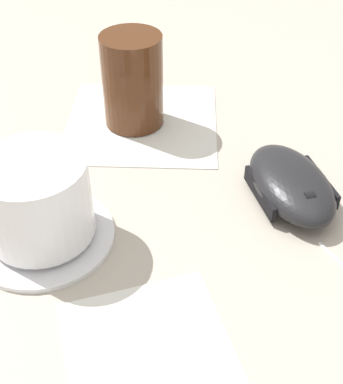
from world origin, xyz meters
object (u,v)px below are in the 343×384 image
at_px(saucer, 43,234).
at_px(computer_mouse, 291,184).
at_px(coffee_cup, 35,197).
at_px(drinking_glass, 133,81).

height_order(saucer, computer_mouse, computer_mouse).
xyz_separation_m(saucer, coffee_cup, (-0.00, -0.00, 0.04)).
bearing_deg(drinking_glass, saucer, 9.50).
height_order(coffee_cup, drinking_glass, drinking_glass).
bearing_deg(saucer, computer_mouse, 133.79).
relative_size(saucer, drinking_glass, 1.22).
bearing_deg(saucer, drinking_glass, -170.50).
relative_size(saucer, coffee_cup, 1.03).
bearing_deg(drinking_glass, computer_mouse, 79.50).
height_order(saucer, drinking_glass, drinking_glass).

